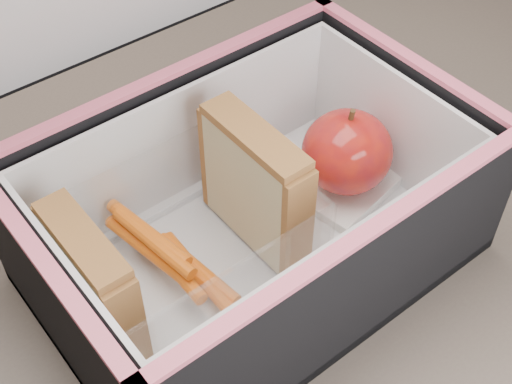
# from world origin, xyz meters

# --- Properties ---
(kitchen_table) EXTENTS (1.20, 0.80, 0.75)m
(kitchen_table) POSITION_xyz_m (0.00, 0.00, 0.66)
(kitchen_table) COLOR brown
(kitchen_table) RESTS_ON ground
(lunch_bag) EXTENTS (0.32, 0.27, 0.32)m
(lunch_bag) POSITION_xyz_m (0.03, 0.04, 0.82)
(lunch_bag) COLOR black
(lunch_bag) RESTS_ON kitchen_table
(plastic_tub) EXTENTS (0.18, 0.13, 0.07)m
(plastic_tub) POSITION_xyz_m (-0.02, 0.04, 0.80)
(plastic_tub) COLOR white
(plastic_tub) RESTS_ON lunch_bag
(sandwich_left) EXTENTS (0.02, 0.09, 0.10)m
(sandwich_left) POSITION_xyz_m (-0.09, 0.04, 0.82)
(sandwich_left) COLOR tan
(sandwich_left) RESTS_ON plastic_tub
(sandwich_right) EXTENTS (0.03, 0.09, 0.10)m
(sandwich_right) POSITION_xyz_m (0.04, 0.04, 0.82)
(sandwich_right) COLOR tan
(sandwich_right) RESTS_ON plastic_tub
(carrot_sticks) EXTENTS (0.05, 0.12, 0.03)m
(carrot_sticks) POSITION_xyz_m (-0.03, 0.05, 0.78)
(carrot_sticks) COLOR #D65714
(carrot_sticks) RESTS_ON plastic_tub
(paper_napkin) EXTENTS (0.09, 0.09, 0.01)m
(paper_napkin) POSITION_xyz_m (0.13, 0.04, 0.77)
(paper_napkin) COLOR white
(paper_napkin) RESTS_ON lunch_bag
(red_apple) EXTENTS (0.10, 0.10, 0.08)m
(red_apple) POSITION_xyz_m (0.13, 0.04, 0.81)
(red_apple) COLOR maroon
(red_apple) RESTS_ON paper_napkin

